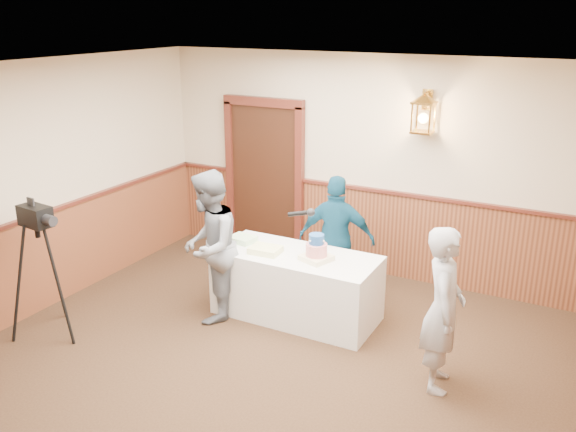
% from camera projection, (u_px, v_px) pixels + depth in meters
% --- Properties ---
extents(ground, '(7.00, 7.00, 0.00)m').
position_uv_depth(ground, '(226.00, 417.00, 5.18)').
color(ground, black).
rests_on(ground, ground).
extents(room_shell, '(6.02, 7.02, 2.81)m').
position_uv_depth(room_shell, '(245.00, 232.00, 5.10)').
color(room_shell, beige).
rests_on(room_shell, ground).
extents(display_table, '(1.80, 0.80, 0.75)m').
position_uv_depth(display_table, '(296.00, 285.00, 6.79)').
color(display_table, silver).
rests_on(display_table, ground).
extents(tiered_cake, '(0.36, 0.36, 0.29)m').
position_uv_depth(tiered_cake, '(316.00, 250.00, 6.46)').
color(tiered_cake, '#F7EAB7').
rests_on(tiered_cake, display_table).
extents(sheet_cake_yellow, '(0.35, 0.28, 0.07)m').
position_uv_depth(sheet_cake_yellow, '(265.00, 250.00, 6.69)').
color(sheet_cake_yellow, '#DEE588').
rests_on(sheet_cake_yellow, display_table).
extents(sheet_cake_green, '(0.31, 0.26, 0.07)m').
position_uv_depth(sheet_cake_green, '(243.00, 239.00, 7.01)').
color(sheet_cake_green, '#A2E4A1').
rests_on(sheet_cake_green, display_table).
extents(interviewer, '(1.59, 0.99, 1.69)m').
position_uv_depth(interviewer, '(209.00, 247.00, 6.62)').
color(interviewer, slate).
rests_on(interviewer, ground).
extents(baker, '(0.50, 0.64, 1.54)m').
position_uv_depth(baker, '(443.00, 309.00, 5.39)').
color(baker, '#9C9CA1').
rests_on(baker, ground).
extents(assistant_p, '(0.95, 0.58, 1.52)m').
position_uv_depth(assistant_p, '(337.00, 239.00, 7.07)').
color(assistant_p, navy).
rests_on(assistant_p, ground).
extents(tv_camera_rig, '(0.56, 0.52, 1.43)m').
position_uv_depth(tv_camera_rig, '(44.00, 279.00, 6.31)').
color(tv_camera_rig, black).
rests_on(tv_camera_rig, ground).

